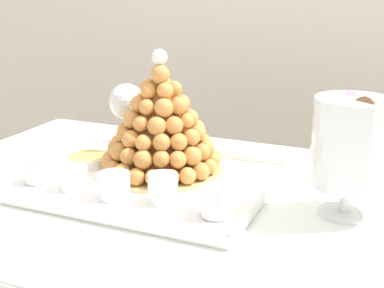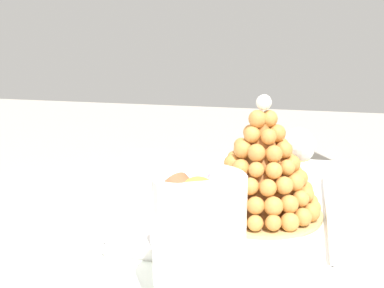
% 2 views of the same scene
% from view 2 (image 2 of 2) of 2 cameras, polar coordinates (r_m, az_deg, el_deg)
% --- Properties ---
extents(serving_tray, '(0.54, 0.42, 0.02)m').
position_cam_2_polar(serving_tray, '(1.16, 4.69, -7.45)').
color(serving_tray, white).
rests_on(serving_tray, buffet_table).
extents(croquembouche, '(0.27, 0.27, 0.26)m').
position_cam_2_polar(croquembouche, '(1.10, 7.80, -2.85)').
color(croquembouche, tan).
rests_on(croquembouche, serving_tray).
extents(dessert_cup_left, '(0.05, 0.05, 0.05)m').
position_cam_2_polar(dessert_cup_left, '(1.34, 1.73, -3.07)').
color(dessert_cup_left, silver).
rests_on(dessert_cup_left, serving_tray).
extents(dessert_cup_mid_left, '(0.06, 0.06, 0.05)m').
position_cam_2_polar(dessert_cup_mid_left, '(1.26, 0.79, -4.46)').
color(dessert_cup_mid_left, silver).
rests_on(dessert_cup_mid_left, serving_tray).
extents(dessert_cup_centre, '(0.06, 0.06, 0.05)m').
position_cam_2_polar(dessert_cup_centre, '(1.17, -0.56, -5.86)').
color(dessert_cup_centre, silver).
rests_on(dessert_cup_centre, serving_tray).
extents(dessert_cup_mid_right, '(0.06, 0.06, 0.06)m').
position_cam_2_polar(dessert_cup_mid_right, '(1.08, -0.78, -7.48)').
color(dessert_cup_mid_right, silver).
rests_on(dessert_cup_mid_right, serving_tray).
extents(dessert_cup_right, '(0.05, 0.05, 0.05)m').
position_cam_2_polar(dessert_cup_right, '(0.98, -3.13, -9.81)').
color(dessert_cup_right, silver).
rests_on(dessert_cup_right, serving_tray).
extents(creme_brulee_ramekin, '(0.10, 0.10, 0.02)m').
position_cam_2_polar(creme_brulee_ramekin, '(1.30, 7.07, -4.47)').
color(creme_brulee_ramekin, white).
rests_on(creme_brulee_ramekin, serving_tray).
extents(macaron_goblet, '(0.13, 0.13, 0.23)m').
position_cam_2_polar(macaron_goblet, '(0.73, 0.86, -9.66)').
color(macaron_goblet, white).
rests_on(macaron_goblet, buffet_table).
extents(wine_glass, '(0.08, 0.08, 0.18)m').
position_cam_2_polar(wine_glass, '(1.21, 11.73, -0.43)').
color(wine_glass, silver).
rests_on(wine_glass, buffet_table).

